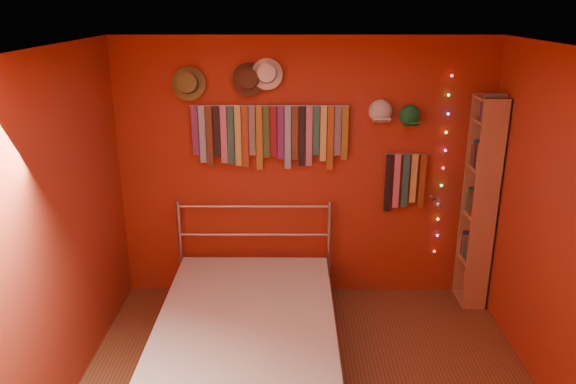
{
  "coord_description": "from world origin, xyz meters",
  "views": [
    {
      "loc": [
        -0.13,
        -3.34,
        2.77
      ],
      "look_at": [
        -0.15,
        0.9,
        1.33
      ],
      "focal_mm": 35.0,
      "sensor_mm": 36.0,
      "label": 1
    }
  ],
  "objects_px": {
    "tie_rack": "(270,133)",
    "bed": "(248,331)",
    "bookshelf": "(484,203)",
    "reading_lamp": "(437,203)"
  },
  "relations": [
    {
      "from": "tie_rack",
      "to": "bed",
      "type": "relative_size",
      "value": 0.71
    },
    {
      "from": "bed",
      "to": "bookshelf",
      "type": "bearing_deg",
      "value": 23.18
    },
    {
      "from": "reading_lamp",
      "to": "bed",
      "type": "bearing_deg",
      "value": -152.59
    },
    {
      "from": "tie_rack",
      "to": "reading_lamp",
      "type": "xyz_separation_m",
      "value": [
        1.54,
        -0.18,
        -0.61
      ]
    },
    {
      "from": "tie_rack",
      "to": "reading_lamp",
      "type": "height_order",
      "value": "tie_rack"
    },
    {
      "from": "tie_rack",
      "to": "bed",
      "type": "height_order",
      "value": "tie_rack"
    },
    {
      "from": "tie_rack",
      "to": "bed",
      "type": "bearing_deg",
      "value": -98.45
    },
    {
      "from": "reading_lamp",
      "to": "bed",
      "type": "relative_size",
      "value": 0.16
    },
    {
      "from": "bookshelf",
      "to": "tie_rack",
      "type": "bearing_deg",
      "value": 175.51
    },
    {
      "from": "tie_rack",
      "to": "reading_lamp",
      "type": "distance_m",
      "value": 1.66
    }
  ]
}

